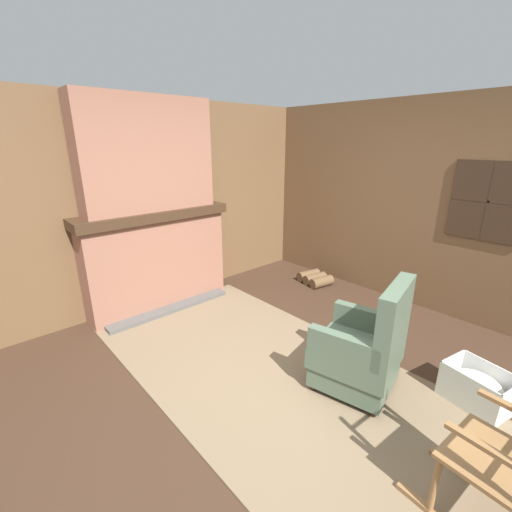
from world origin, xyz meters
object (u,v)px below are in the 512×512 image
armchair (362,351)px  rocking_chair (510,470)px  laundry_basket (478,387)px  storage_case (194,199)px  firewood_stack (315,278)px  oil_lamp_vase (120,206)px

armchair → rocking_chair: size_ratio=0.80×
laundry_basket → storage_case: (-3.36, -0.45, 1.15)m
firewood_stack → rocking_chair: bearing=-35.2°
laundry_basket → storage_case: size_ratio=2.04×
rocking_chair → laundry_basket: size_ratio=2.41×
rocking_chair → storage_case: (-3.74, 0.54, 0.88)m
rocking_chair → laundry_basket: (-0.39, 0.99, -0.27)m
oil_lamp_vase → storage_case: oil_lamp_vase is taller
armchair → oil_lamp_vase: oil_lamp_vase is taller
laundry_basket → armchair: bearing=-143.5°
laundry_basket → oil_lamp_vase: bearing=-157.3°
rocking_chair → laundry_basket: rocking_chair is taller
rocking_chair → storage_case: 3.88m
oil_lamp_vase → rocking_chair: bearing=6.4°
firewood_stack → oil_lamp_vase: (-0.92, -2.40, 1.26)m
firewood_stack → oil_lamp_vase: oil_lamp_vase is taller
oil_lamp_vase → firewood_stack: bearing=69.0°
armchair → rocking_chair: 1.20m
firewood_stack → armchair: bearing=-42.0°
laundry_basket → storage_case: 3.57m
storage_case → rocking_chair: bearing=-8.2°
rocking_chair → firewood_stack: (-2.82, 1.99, -0.35)m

